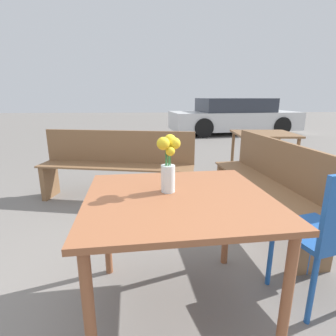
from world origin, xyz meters
TOP-DOWN VIEW (x-y plane):
  - ground_plane at (0.00, 0.00)m, footprint 40.00×40.00m
  - table_front at (0.00, 0.00)m, footprint 1.07×0.99m
  - flower_vase at (-0.05, 0.07)m, footprint 0.13×0.14m
  - cafe_chair at (0.87, -0.02)m, footprint 0.49×0.49m
  - bench_near at (0.99, 1.06)m, footprint 0.54×1.69m
  - bench_middle at (-0.58, 1.84)m, footprint 1.92×0.70m
  - table_back at (1.59, 2.67)m, footprint 0.94×0.86m
  - parked_car at (2.65, 7.79)m, footprint 4.51×2.24m

SIDE VIEW (x-z plane):
  - ground_plane at x=0.00m, z-range 0.00..0.00m
  - bench_near at x=0.99m, z-range 0.04..0.89m
  - bench_middle at x=-0.58m, z-range 0.05..0.90m
  - cafe_chair at x=0.87m, z-range 0.07..0.96m
  - parked_car at x=2.65m, z-range -0.02..1.17m
  - table_back at x=1.59m, z-range 0.25..0.96m
  - table_front at x=0.00m, z-range 0.28..1.01m
  - flower_vase at x=-0.05m, z-range 0.73..1.06m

